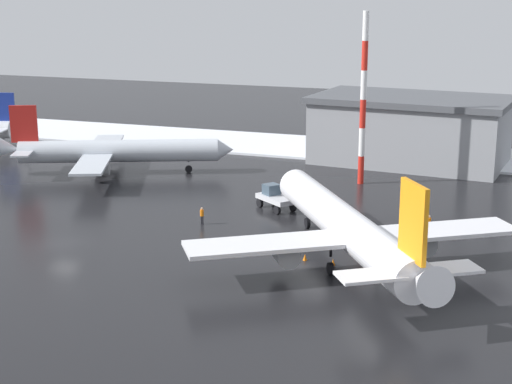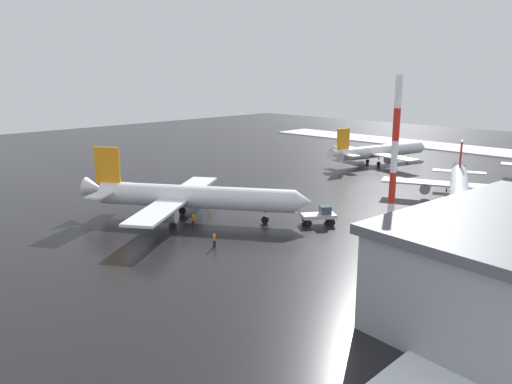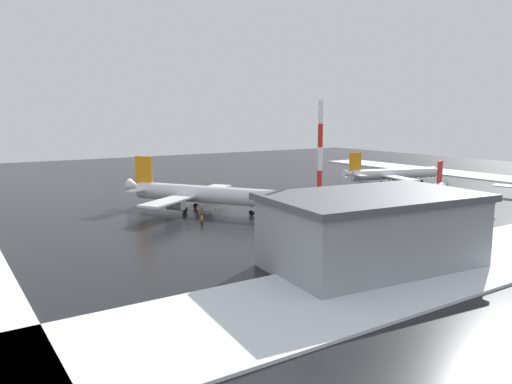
% 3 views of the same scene
% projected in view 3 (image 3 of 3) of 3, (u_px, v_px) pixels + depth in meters
% --- Properties ---
extents(ground_plane, '(240.00, 240.00, 0.00)m').
position_uv_depth(ground_plane, '(297.00, 197.00, 109.47)').
color(ground_plane, black).
extents(snow_bank_right, '(14.00, 116.00, 0.32)m').
position_uv_depth(snow_bank_right, '(478.00, 176.00, 145.67)').
color(snow_bank_right, white).
rests_on(snow_bank_right, ground_plane).
extents(airplane_distant_tail, '(25.11, 29.21, 9.90)m').
position_uv_depth(airplane_distant_tail, '(199.00, 194.00, 92.70)').
color(airplane_distant_tail, white).
rests_on(airplane_distant_tail, ground_plane).
extents(airplane_foreground_jet, '(28.45, 23.89, 8.57)m').
position_uv_depth(airplane_foreground_jet, '(392.00, 174.00, 127.63)').
color(airplane_foreground_jet, white).
rests_on(airplane_foreground_jet, ground_plane).
extents(airplane_parked_starboard, '(27.59, 23.40, 8.63)m').
position_uv_depth(airplane_parked_starboard, '(424.00, 196.00, 92.68)').
color(airplane_parked_starboard, silver).
rests_on(airplane_parked_starboard, ground_plane).
extents(pushback_tug, '(5.00, 4.52, 2.50)m').
position_uv_depth(pushback_tug, '(293.00, 210.00, 87.12)').
color(pushback_tug, silver).
rests_on(pushback_tug, ground_plane).
extents(ground_crew_beside_wing, '(0.36, 0.36, 1.71)m').
position_uv_depth(ground_crew_beside_wing, '(202.00, 220.00, 80.91)').
color(ground_crew_beside_wing, black).
rests_on(ground_crew_beside_wing, ground_plane).
extents(ground_crew_near_tug, '(0.36, 0.36, 1.71)m').
position_uv_depth(ground_crew_near_tug, '(289.00, 203.00, 96.24)').
color(ground_crew_near_tug, black).
rests_on(ground_crew_near_tug, ground_plane).
extents(ground_crew_mid_apron, '(0.36, 0.36, 1.71)m').
position_uv_depth(ground_crew_mid_apron, '(197.00, 210.00, 89.49)').
color(ground_crew_mid_apron, black).
rests_on(ground_crew_mid_apron, ground_plane).
extents(antenna_mast, '(0.70, 0.70, 19.95)m').
position_uv_depth(antenna_mast, '(320.00, 171.00, 71.03)').
color(antenna_mast, red).
rests_on(antenna_mast, ground_plane).
extents(cargo_hangar, '(26.36, 17.40, 8.80)m').
position_uv_depth(cargo_hangar, '(372.00, 230.00, 58.56)').
color(cargo_hangar, gray).
rests_on(cargo_hangar, ground_plane).
extents(traffic_cone_near_nose, '(0.36, 0.36, 0.55)m').
position_uv_depth(traffic_cone_near_nose, '(203.00, 209.00, 94.14)').
color(traffic_cone_near_nose, orange).
rests_on(traffic_cone_near_nose, ground_plane).
extents(traffic_cone_mid_line, '(0.36, 0.36, 0.55)m').
position_uv_depth(traffic_cone_mid_line, '(216.00, 208.00, 95.19)').
color(traffic_cone_mid_line, orange).
rests_on(traffic_cone_mid_line, ground_plane).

